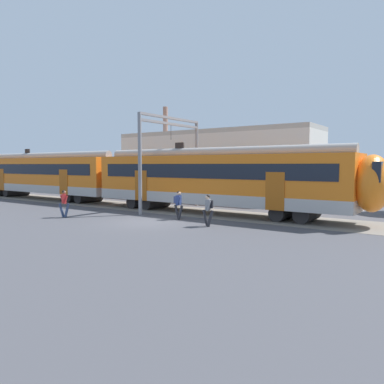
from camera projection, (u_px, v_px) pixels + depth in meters
name	position (u px, v px, depth m)	size (l,w,h in m)	color
ground_plane	(148.00, 222.00, 20.91)	(160.00, 160.00, 0.00)	#424247
track_bed	(100.00, 203.00, 30.92)	(80.00, 4.40, 0.01)	slate
commuter_train	(120.00, 177.00, 29.33)	(38.05, 3.07, 4.73)	#B2ADA8
pedestrian_red	(64.00, 202.00, 22.67)	(0.66, 0.55, 1.67)	navy
pedestrian_navy	(178.00, 203.00, 21.84)	(0.70, 0.53, 1.67)	#28282D
pedestrian_grey	(208.00, 208.00, 19.33)	(0.71, 0.52, 1.67)	#28282D
catenary_gantry	(171.00, 149.00, 26.29)	(0.24, 6.64, 6.53)	gray
background_building	(214.00, 165.00, 35.86)	(19.86, 5.00, 9.20)	beige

